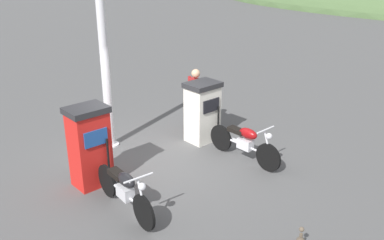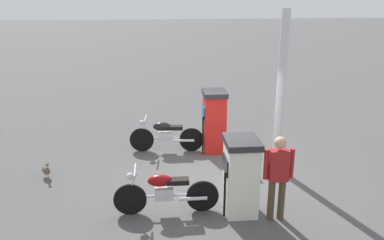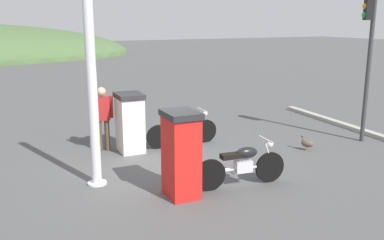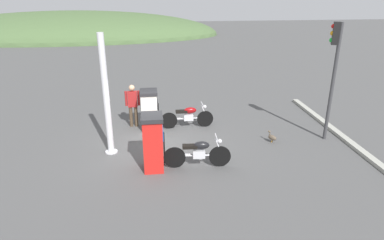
{
  "view_description": "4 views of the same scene",
  "coord_description": "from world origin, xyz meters",
  "px_view_note": "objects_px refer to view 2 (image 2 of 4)",
  "views": [
    {
      "loc": [
        6.77,
        -5.34,
        4.46
      ],
      "look_at": [
        0.63,
        0.46,
        1.1
      ],
      "focal_mm": 39.35,
      "sensor_mm": 36.0,
      "label": 1
    },
    {
      "loc": [
        1.49,
        8.33,
        4.13
      ],
      "look_at": [
        0.52,
        -0.58,
        1.23
      ],
      "focal_mm": 36.62,
      "sensor_mm": 36.0,
      "label": 2
    },
    {
      "loc": [
        -3.38,
        -8.62,
        3.35
      ],
      "look_at": [
        0.85,
        0.1,
        1.05
      ],
      "focal_mm": 39.59,
      "sensor_mm": 36.0,
      "label": 3
    },
    {
      "loc": [
        -0.4,
        -10.27,
        4.8
      ],
      "look_at": [
        1.22,
        0.08,
        0.84
      ],
      "focal_mm": 30.52,
      "sensor_mm": 36.0,
      "label": 4
    }
  ],
  "objects_px": {
    "wandering_duck": "(46,170)",
    "canopy_support_pole": "(280,96)",
    "motorcycle_far_pump": "(165,191)",
    "fuel_pump_far": "(241,175)",
    "motorcycle_near_pump": "(165,134)",
    "fuel_pump_near": "(214,121)",
    "attendant_person": "(278,173)"
  },
  "relations": [
    {
      "from": "wandering_duck",
      "to": "canopy_support_pole",
      "type": "relative_size",
      "value": 0.11
    },
    {
      "from": "fuel_pump_near",
      "to": "motorcycle_near_pump",
      "type": "xyz_separation_m",
      "value": [
        1.32,
        -0.1,
        -0.37
      ]
    },
    {
      "from": "canopy_support_pole",
      "to": "wandering_duck",
      "type": "bearing_deg",
      "value": -0.81
    },
    {
      "from": "fuel_pump_near",
      "to": "canopy_support_pole",
      "type": "height_order",
      "value": "canopy_support_pole"
    },
    {
      "from": "canopy_support_pole",
      "to": "motorcycle_near_pump",
      "type": "bearing_deg",
      "value": -27.87
    },
    {
      "from": "motorcycle_near_pump",
      "to": "wandering_duck",
      "type": "relative_size",
      "value": 4.91
    },
    {
      "from": "attendant_person",
      "to": "fuel_pump_far",
      "type": "bearing_deg",
      "value": -29.98
    },
    {
      "from": "fuel_pump_far",
      "to": "attendant_person",
      "type": "xyz_separation_m",
      "value": [
        -0.62,
        0.36,
        0.19
      ]
    },
    {
      "from": "motorcycle_far_pump",
      "to": "canopy_support_pole",
      "type": "xyz_separation_m",
      "value": [
        -2.81,
        -1.78,
        1.37
      ]
    },
    {
      "from": "motorcycle_near_pump",
      "to": "attendant_person",
      "type": "distance_m",
      "value": 4.16
    },
    {
      "from": "motorcycle_near_pump",
      "to": "attendant_person",
      "type": "xyz_separation_m",
      "value": [
        -1.94,
        3.64,
        0.48
      ]
    },
    {
      "from": "fuel_pump_far",
      "to": "canopy_support_pole",
      "type": "xyz_separation_m",
      "value": [
        -1.34,
        -1.88,
        1.07
      ]
    },
    {
      "from": "attendant_person",
      "to": "canopy_support_pole",
      "type": "relative_size",
      "value": 0.44
    },
    {
      "from": "motorcycle_near_pump",
      "to": "canopy_support_pole",
      "type": "distance_m",
      "value": 3.31
    },
    {
      "from": "fuel_pump_near",
      "to": "wandering_duck",
      "type": "xyz_separation_m",
      "value": [
        4.18,
        1.23,
        -0.66
      ]
    },
    {
      "from": "fuel_pump_far",
      "to": "wandering_duck",
      "type": "xyz_separation_m",
      "value": [
        4.18,
        -1.95,
        -0.58
      ]
    },
    {
      "from": "fuel_pump_far",
      "to": "wandering_duck",
      "type": "height_order",
      "value": "fuel_pump_far"
    },
    {
      "from": "fuel_pump_far",
      "to": "motorcycle_near_pump",
      "type": "xyz_separation_m",
      "value": [
        1.32,
        -3.28,
        -0.29
      ]
    },
    {
      "from": "fuel_pump_near",
      "to": "wandering_duck",
      "type": "distance_m",
      "value": 4.41
    },
    {
      "from": "canopy_support_pole",
      "to": "attendant_person",
      "type": "bearing_deg",
      "value": 72.13
    },
    {
      "from": "wandering_duck",
      "to": "attendant_person",
      "type": "bearing_deg",
      "value": 154.3
    },
    {
      "from": "attendant_person",
      "to": "motorcycle_near_pump",
      "type": "bearing_deg",
      "value": -61.91
    },
    {
      "from": "fuel_pump_far",
      "to": "motorcycle_near_pump",
      "type": "relative_size",
      "value": 0.76
    },
    {
      "from": "motorcycle_far_pump",
      "to": "canopy_support_pole",
      "type": "bearing_deg",
      "value": -147.68
    },
    {
      "from": "fuel_pump_near",
      "to": "motorcycle_near_pump",
      "type": "bearing_deg",
      "value": -4.27
    },
    {
      "from": "fuel_pump_far",
      "to": "motorcycle_near_pump",
      "type": "height_order",
      "value": "fuel_pump_far"
    },
    {
      "from": "fuel_pump_near",
      "to": "attendant_person",
      "type": "distance_m",
      "value": 3.6
    },
    {
      "from": "fuel_pump_near",
      "to": "motorcycle_far_pump",
      "type": "bearing_deg",
      "value": 64.53
    },
    {
      "from": "fuel_pump_far",
      "to": "attendant_person",
      "type": "bearing_deg",
      "value": 150.02
    },
    {
      "from": "fuel_pump_far",
      "to": "motorcycle_far_pump",
      "type": "bearing_deg",
      "value": -3.71
    },
    {
      "from": "fuel_pump_far",
      "to": "motorcycle_far_pump",
      "type": "distance_m",
      "value": 1.51
    },
    {
      "from": "fuel_pump_near",
      "to": "canopy_support_pole",
      "type": "relative_size",
      "value": 0.44
    }
  ]
}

